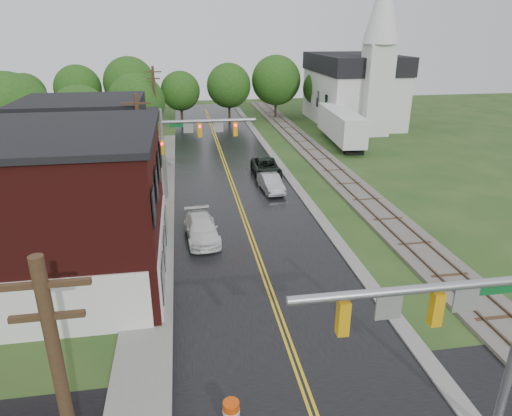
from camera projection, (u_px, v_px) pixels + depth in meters
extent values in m
cube|color=black|center=(232.00, 184.00, 40.12)|extent=(10.00, 90.00, 0.02)
cube|color=gray|center=(280.00, 166.00, 45.51)|extent=(0.80, 70.00, 0.12)
cube|color=gray|center=(158.00, 209.00, 34.61)|extent=(2.40, 50.00, 0.12)
cube|color=#45110E|center=(18.00, 216.00, 23.02)|extent=(14.00, 10.00, 8.00)
cube|color=silver|center=(163.00, 250.00, 24.99)|extent=(0.10, 9.50, 3.00)
cube|color=black|center=(1.00, 135.00, 21.48)|extent=(14.30, 10.30, 0.30)
cube|color=tan|center=(89.00, 168.00, 33.62)|extent=(8.00, 7.00, 6.40)
cube|color=#3F0F0C|center=(119.00, 150.00, 42.40)|extent=(7.00, 6.00, 4.40)
cube|color=silver|center=(352.00, 98.00, 64.73)|extent=(10.00, 16.00, 7.00)
cube|color=black|center=(354.00, 63.00, 63.00)|extent=(10.40, 16.40, 2.40)
cube|color=silver|center=(376.00, 91.00, 56.66)|extent=(3.20, 3.20, 11.00)
cone|color=silver|center=(384.00, 3.00, 52.96)|extent=(4.40, 4.40, 9.00)
cube|color=#59544C|center=(325.00, 162.00, 46.16)|extent=(3.20, 80.00, 0.20)
cube|color=#4C3828|center=(318.00, 161.00, 46.00)|extent=(0.10, 80.00, 0.12)
cube|color=#4C3828|center=(332.00, 161.00, 46.21)|extent=(0.10, 80.00, 0.12)
cylinder|color=gray|center=(415.00, 289.00, 12.44)|extent=(7.20, 0.26, 0.26)
cube|color=orange|center=(436.00, 309.00, 12.81)|extent=(0.32, 0.30, 1.05)
cube|color=orange|center=(343.00, 318.00, 12.40)|extent=(0.32, 0.30, 1.05)
cube|color=gray|center=(466.00, 300.00, 12.86)|extent=(0.75, 0.06, 0.75)
cube|color=gray|center=(389.00, 307.00, 12.52)|extent=(0.75, 0.06, 0.75)
cube|color=#0C5926|center=(490.00, 290.00, 12.88)|extent=(1.40, 0.04, 0.30)
cylinder|color=gray|center=(164.00, 156.00, 35.20)|extent=(0.28, 0.28, 7.20)
cylinder|color=gray|center=(209.00, 121.00, 34.78)|extent=(7.20, 0.26, 0.26)
cube|color=orange|center=(200.00, 130.00, 34.93)|extent=(0.32, 0.30, 1.05)
cube|color=orange|center=(235.00, 129.00, 35.33)|extent=(0.32, 0.30, 1.05)
cube|color=gray|center=(188.00, 128.00, 34.72)|extent=(0.75, 0.06, 0.75)
cube|color=gray|center=(218.00, 127.00, 35.07)|extent=(0.75, 0.06, 0.75)
cube|color=#0C5926|center=(179.00, 125.00, 34.52)|extent=(1.40, 0.04, 0.30)
sphere|color=#FF0C0C|center=(200.00, 127.00, 34.64)|extent=(0.20, 0.20, 0.20)
cube|color=#382616|center=(41.00, 285.00, 8.48)|extent=(1.80, 0.12, 0.12)
cube|color=#382616|center=(47.00, 316.00, 8.74)|extent=(1.40, 0.12, 0.12)
cylinder|color=#382616|center=(142.00, 163.00, 30.10)|extent=(0.28, 0.28, 9.00)
cube|color=#382616|center=(136.00, 103.00, 28.66)|extent=(1.80, 0.12, 0.12)
cube|color=#382616|center=(137.00, 115.00, 28.92)|extent=(1.40, 0.12, 0.12)
cylinder|color=#382616|center=(156.00, 109.00, 50.28)|extent=(0.28, 0.28, 9.00)
cube|color=#382616|center=(153.00, 72.00, 48.84)|extent=(1.80, 0.12, 0.12)
cube|color=#382616|center=(153.00, 79.00, 49.10)|extent=(1.40, 0.12, 0.12)
cylinder|color=black|center=(18.00, 168.00, 38.64)|extent=(0.36, 0.36, 3.42)
sphere|color=#1F4413|center=(8.00, 119.00, 37.09)|extent=(7.60, 7.60, 7.60)
sphere|color=#1F4413|center=(16.00, 128.00, 37.06)|extent=(5.32, 5.32, 5.32)
cylinder|color=black|center=(85.00, 148.00, 46.70)|extent=(0.36, 0.36, 2.70)
sphere|color=#1F4413|center=(81.00, 116.00, 45.48)|extent=(6.00, 6.00, 6.00)
sphere|color=#1F4413|center=(87.00, 121.00, 45.40)|extent=(4.20, 4.20, 4.20)
cylinder|color=black|center=(139.00, 133.00, 52.92)|extent=(0.36, 0.36, 2.88)
sphere|color=#1F4413|center=(136.00, 102.00, 51.62)|extent=(6.40, 6.40, 6.40)
sphere|color=#1F4413|center=(142.00, 107.00, 51.55)|extent=(4.48, 4.48, 4.48)
imported|color=black|center=(266.00, 168.00, 42.35)|extent=(2.48, 5.22, 1.44)
imported|color=#A2A2A6|center=(271.00, 183.00, 38.16)|extent=(1.79, 4.33, 1.40)
imported|color=white|center=(201.00, 229.00, 29.47)|extent=(2.39, 5.07, 1.43)
cube|color=black|center=(354.00, 150.00, 49.52)|extent=(2.09, 1.33, 0.80)
cylinder|color=gray|center=(331.00, 135.00, 56.61)|extent=(0.16, 0.16, 0.80)
cube|color=silver|center=(341.00, 124.00, 53.05)|extent=(3.52, 12.52, 3.09)
cylinder|color=#D84309|center=(231.00, 414.00, 15.64)|extent=(0.66, 0.66, 1.02)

